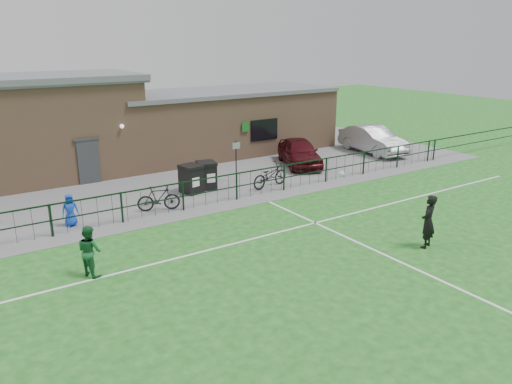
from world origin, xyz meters
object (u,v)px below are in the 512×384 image
car_maroon (299,152)px  car_silver (373,140)px  wheelie_bin_right (206,176)px  sign_post (236,161)px  wheelie_bin_left (191,180)px  bicycle_d (159,198)px  spectator_child (70,210)px  ball_ground (86,233)px  bicycle_e (270,175)px  outfield_player (90,251)px

car_maroon → car_silver: 5.58m
wheelie_bin_right → sign_post: bearing=18.2°
wheelie_bin_left → bicycle_d: bearing=-157.0°
spectator_child → wheelie_bin_left: bearing=16.9°
sign_post → ball_ground: bearing=-159.8°
wheelie_bin_left → ball_ground: size_ratio=5.59×
car_maroon → bicycle_d: car_maroon is taller
bicycle_d → wheelie_bin_right: bearing=-42.7°
sign_post → ball_ground: sign_post is taller
sign_post → wheelie_bin_left: bearing=-170.7°
wheelie_bin_right → spectator_child: bearing=-155.2°
wheelie_bin_right → car_silver: (11.80, 1.07, 0.21)m
wheelie_bin_left → spectator_child: (-5.53, -1.27, 0.02)m
ball_ground → wheelie_bin_left: bearing=25.0°
wheelie_bin_right → bicycle_e: wheelie_bin_right is taller
car_silver → bicycle_e: 9.60m
sign_post → ball_ground: 8.52m
bicycle_e → sign_post: bearing=15.8°
car_maroon → bicycle_d: (-9.27, -2.73, -0.22)m
bicycle_e → spectator_child: (-8.95, -0.07, 0.06)m
car_silver → outfield_player: bearing=-152.9°
bicycle_d → bicycle_e: 5.59m
bicycle_d → outfield_player: size_ratio=1.11×
wheelie_bin_left → outfield_player: bearing=-147.9°
spectator_child → bicycle_d: bearing=0.8°
bicycle_e → ball_ground: bearing=87.2°
sign_post → bicycle_e: (0.83, -1.62, -0.45)m
wheelie_bin_right → sign_post: (1.71, 0.20, 0.42)m
bicycle_e → spectator_child: size_ratio=1.73×
wheelie_bin_right → car_maroon: 6.31m
car_maroon → outfield_player: outfield_player is taller
car_maroon → wheelie_bin_right: bearing=-147.1°
bicycle_d → outfield_player: (-3.89, -4.20, 0.23)m
bicycle_e → car_maroon: bearing=-67.3°
wheelie_bin_left → wheelie_bin_right: bearing=3.4°
bicycle_d → spectator_child: 3.38m
wheelie_bin_left → sign_post: 2.67m
wheelie_bin_left → sign_post: size_ratio=0.59×
car_silver → bicycle_d: car_silver is taller
wheelie_bin_left → bicycle_d: (-2.16, -1.46, -0.08)m
car_maroon → ball_ground: 13.03m
wheelie_bin_left → car_maroon: size_ratio=0.27×
bicycle_d → outfield_player: 5.72m
car_maroon → car_silver: (5.58, 0.02, 0.06)m
car_maroon → spectator_child: size_ratio=3.54×
wheelie_bin_right → sign_post: size_ratio=0.58×
sign_post → bicycle_e: bearing=-63.0°
wheelie_bin_left → spectator_child: bearing=-178.1°
car_silver → bicycle_e: bearing=-158.2°
sign_post → car_silver: (10.09, 0.88, -0.21)m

